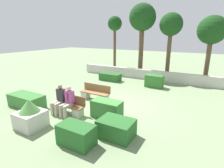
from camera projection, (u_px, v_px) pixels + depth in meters
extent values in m
plane|color=gray|center=(114.00, 104.00, 8.95)|extent=(60.00, 60.00, 0.00)
cube|color=beige|center=(149.00, 75.00, 13.70)|extent=(12.04, 0.30, 0.77)
cube|color=brown|center=(67.00, 105.00, 7.80)|extent=(1.65, 0.44, 0.05)
cube|color=brown|center=(71.00, 99.00, 7.94)|extent=(1.65, 0.04, 0.40)
cube|color=beige|center=(58.00, 107.00, 8.14)|extent=(0.36, 0.40, 0.38)
cube|color=beige|center=(78.00, 112.00, 7.58)|extent=(0.36, 0.40, 0.38)
cube|color=brown|center=(95.00, 93.00, 9.43)|extent=(1.70, 0.44, 0.05)
cube|color=brown|center=(97.00, 88.00, 9.57)|extent=(1.70, 0.05, 0.40)
cube|color=beige|center=(86.00, 95.00, 9.78)|extent=(0.36, 0.40, 0.38)
cube|color=beige|center=(104.00, 99.00, 9.20)|extent=(0.36, 0.40, 0.38)
cube|color=#B2A893|center=(65.00, 105.00, 7.58)|extent=(0.14, 0.46, 0.13)
cube|color=#B2A893|center=(68.00, 106.00, 7.49)|extent=(0.14, 0.46, 0.13)
cube|color=#B2A893|center=(61.00, 111.00, 7.46)|extent=(0.11, 0.11, 0.56)
cube|color=#B2A893|center=(65.00, 113.00, 7.34)|extent=(0.11, 0.11, 0.56)
cube|color=#B74C9E|center=(70.00, 96.00, 7.64)|extent=(0.38, 0.22, 0.54)
sphere|color=beige|center=(69.00, 88.00, 7.52)|extent=(0.22, 0.22, 0.22)
cube|color=maroon|center=(68.00, 97.00, 7.54)|extent=(0.06, 0.01, 0.35)
cube|color=#B2A893|center=(56.00, 103.00, 7.83)|extent=(0.14, 0.46, 0.13)
cube|color=#B2A893|center=(59.00, 104.00, 7.73)|extent=(0.14, 0.46, 0.13)
cube|color=#B2A893|center=(52.00, 109.00, 7.70)|extent=(0.11, 0.11, 0.56)
cube|color=#B2A893|center=(56.00, 110.00, 7.59)|extent=(0.11, 0.11, 0.56)
cube|color=#333338|center=(61.00, 95.00, 7.89)|extent=(0.38, 0.22, 0.54)
sphere|color=#936B4C|center=(60.00, 87.00, 7.77)|extent=(0.20, 0.20, 0.20)
cube|color=#286028|center=(110.00, 77.00, 13.49)|extent=(1.65, 0.72, 0.56)
cube|color=#286028|center=(76.00, 135.00, 5.61)|extent=(1.18, 0.69, 0.69)
cube|color=#33702D|center=(154.00, 81.00, 11.77)|extent=(1.17, 0.61, 0.82)
cube|color=#3D7A38|center=(27.00, 101.00, 8.58)|extent=(1.84, 0.86, 0.63)
cube|color=#3D7A38|center=(107.00, 109.00, 7.47)|extent=(1.29, 0.66, 0.75)
cube|color=#286028|center=(116.00, 128.00, 6.07)|extent=(1.20, 0.88, 0.62)
cube|color=beige|center=(31.00, 119.00, 6.67)|extent=(0.95, 0.95, 0.64)
cone|color=#569347|center=(29.00, 106.00, 6.51)|extent=(0.79, 0.79, 0.49)
cylinder|color=brown|center=(115.00, 50.00, 16.17)|extent=(0.25, 0.25, 4.04)
sphere|color=#194219|center=(115.00, 23.00, 15.52)|extent=(1.27, 1.27, 1.27)
cylinder|color=brown|center=(141.00, 51.00, 14.69)|extent=(0.38, 0.38, 4.18)
sphere|color=#194219|center=(142.00, 17.00, 13.95)|extent=(2.15, 2.15, 2.15)
cylinder|color=brown|center=(168.00, 55.00, 13.77)|extent=(0.31, 0.31, 3.71)
sphere|color=#194219|center=(171.00, 24.00, 13.13)|extent=(1.72, 1.72, 1.72)
cylinder|color=brown|center=(207.00, 61.00, 12.65)|extent=(0.32, 0.32, 3.21)
sphere|color=#194219|center=(212.00, 30.00, 12.07)|extent=(1.96, 1.96, 1.96)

